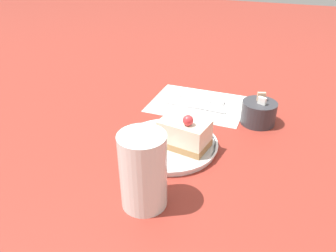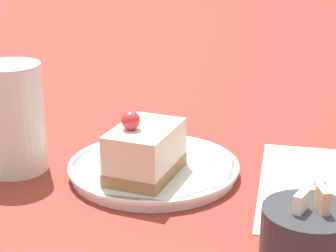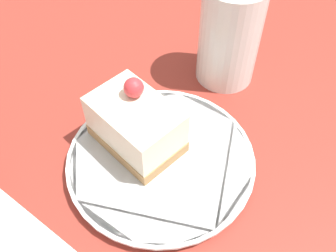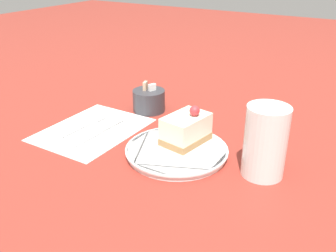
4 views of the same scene
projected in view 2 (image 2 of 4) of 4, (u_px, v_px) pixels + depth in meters
The scene contains 6 objects.
ground_plane at pixel (147, 173), 0.72m from camera, with size 4.00×4.00×0.00m, color maroon.
plate at pixel (153, 169), 0.71m from camera, with size 0.22×0.22×0.01m.
cake_slice at pixel (145, 151), 0.67m from camera, with size 0.09×0.11×0.08m.
knife at pixel (319, 177), 0.70m from camera, with size 0.02×0.18×0.00m.
sugar_bowl at pixel (307, 237), 0.52m from camera, with size 0.09×0.09×0.08m.
drinking_glass at pixel (13, 118), 0.71m from camera, with size 0.08×0.08×0.14m.
Camera 2 is at (-0.16, 0.64, 0.30)m, focal length 60.00 mm.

